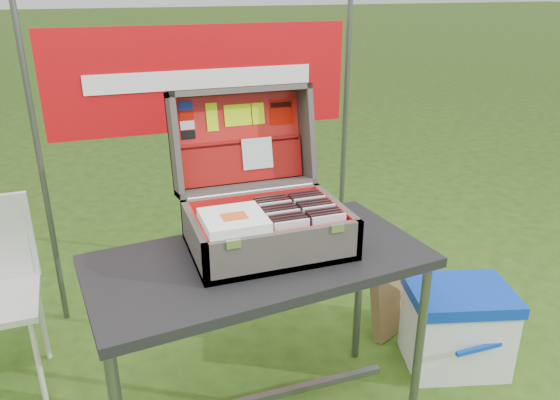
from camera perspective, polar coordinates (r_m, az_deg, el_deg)
name	(u,v)px	position (r m, az deg, el deg)	size (l,w,h in m)	color
table	(260,344)	(2.31, -2.06, -14.77)	(1.28, 0.64, 0.80)	black
table_top	(259,261)	(2.10, -2.20, -6.42)	(1.28, 0.64, 0.04)	black
table_leg_fr	(418,356)	(2.34, 14.23, -15.52)	(0.04, 0.04, 0.76)	#59595B
table_leg_bl	(110,340)	(2.47, -17.36, -13.76)	(0.04, 0.04, 0.76)	#59595B
table_leg_br	(359,291)	(2.71, 8.23, -9.41)	(0.04, 0.04, 0.76)	#59595B
table_brace	(261,398)	(2.49, -1.96, -19.97)	(1.13, 0.03, 0.03)	#59595B
suitcase	(263,176)	(2.10, -1.82, 2.54)	(0.60, 0.59, 0.56)	#514C45
suitcase_base_bottom	(268,245)	(2.15, -1.25, -4.76)	(0.60, 0.43, 0.02)	#514C45
suitcase_base_wall_front	(286,252)	(1.95, 0.60, -5.49)	(0.60, 0.02, 0.16)	#514C45
suitcase_base_wall_back	(253,210)	(2.30, -2.84, -1.08)	(0.60, 0.02, 0.16)	#514C45
suitcase_base_wall_left	(194,240)	(2.06, -8.93, -4.20)	(0.02, 0.43, 0.16)	#514C45
suitcase_base_wall_right	(336,220)	(2.22, 5.84, -2.05)	(0.02, 0.43, 0.16)	#514C45
suitcase_liner_floor	(268,242)	(2.14, -1.25, -4.41)	(0.55, 0.38, 0.01)	red
suitcase_latch_left	(233,244)	(1.86, -4.89, -4.61)	(0.05, 0.01, 0.03)	silver
suitcase_latch_right	(337,228)	(1.98, 6.01, -2.94)	(0.05, 0.01, 0.03)	silver
suitcase_hinge	(252,192)	(2.28, -2.96, 0.89)	(0.02, 0.02, 0.54)	silver
suitcase_lid_back	(239,138)	(2.40, -4.35, 6.43)	(0.60, 0.43, 0.02)	#514C45
suitcase_lid_rim_far	(239,91)	(2.33, -4.34, 11.33)	(0.60, 0.02, 0.16)	#514C45
suitcase_lid_rim_near	(246,186)	(2.35, -3.52, 1.44)	(0.60, 0.02, 0.16)	#514C45
suitcase_lid_rim_left	(174,146)	(2.27, -10.97, 5.61)	(0.02, 0.43, 0.16)	#514C45
suitcase_lid_rim_right	(306,133)	(2.42, 2.72, 6.97)	(0.02, 0.43, 0.16)	#514C45
suitcase_lid_liner	(239,139)	(2.38, -4.26, 6.41)	(0.55, 0.38, 0.01)	red
suitcase_liner_wall_front	(284,248)	(1.96, 0.46, -5.00)	(0.55, 0.01, 0.14)	red
suitcase_liner_wall_back	(254,209)	(2.28, -2.74, -0.95)	(0.55, 0.01, 0.14)	red
suitcase_liner_wall_left	(198,237)	(2.06, -8.55, -3.85)	(0.01, 0.38, 0.14)	red
suitcase_liner_wall_right	(332,217)	(2.21, 5.50, -1.82)	(0.01, 0.38, 0.14)	red
suitcase_lid_pocket	(242,162)	(2.37, -3.95, 3.99)	(0.53, 0.17, 0.03)	maroon
suitcase_pocket_edge	(241,142)	(2.36, -4.08, 6.04)	(0.52, 0.02, 0.02)	maroon
suitcase_pocket_cd	(257,153)	(2.37, -2.39, 4.89)	(0.13, 0.13, 0.01)	silver
lid_sticker_cc_a	(185,106)	(2.33, -9.85, 9.68)	(0.06, 0.04, 0.00)	#1933B2
lid_sticker_cc_b	(186,116)	(2.33, -9.75, 8.70)	(0.06, 0.04, 0.00)	#BB0E00
lid_sticker_cc_c	(187,125)	(2.33, -9.65, 7.72)	(0.06, 0.04, 0.00)	white
lid_sticker_cc_d	(188,135)	(2.33, -9.55, 6.74)	(0.06, 0.04, 0.00)	black
lid_card_neon_tall	(212,117)	(2.35, -7.11, 8.59)	(0.05, 0.12, 0.00)	#C2FE0A
lid_card_neon_main	(238,115)	(2.37, -4.43, 8.83)	(0.12, 0.09, 0.00)	#C2FE0A
lid_card_neon_small	(258,114)	(2.40, -2.30, 9.02)	(0.05, 0.09, 0.00)	#C2FE0A
lid_sticker_band	(281,112)	(2.43, 0.15, 9.21)	(0.11, 0.11, 0.00)	#BB0E00
lid_sticker_band_bar	(281,105)	(2.43, 0.10, 9.92)	(0.10, 0.02, 0.00)	black
cd_left_0	(292,240)	(1.98, 1.27, -4.21)	(0.13, 0.01, 0.15)	silver
cd_left_1	(290,237)	(2.00, 1.03, -3.93)	(0.13, 0.01, 0.15)	black
cd_left_2	(288,235)	(2.02, 0.80, -3.66)	(0.13, 0.01, 0.15)	black
cd_left_3	(285,232)	(2.04, 0.57, -3.39)	(0.13, 0.01, 0.15)	black
cd_left_4	(283,230)	(2.06, 0.35, -3.12)	(0.13, 0.01, 0.15)	silver
cd_left_5	(281,227)	(2.08, 0.13, -2.86)	(0.13, 0.01, 0.15)	black
cd_left_6	(279,225)	(2.10, -0.09, -2.61)	(0.13, 0.01, 0.15)	black
cd_left_7	(277,222)	(2.12, -0.30, -2.35)	(0.13, 0.01, 0.15)	black
cd_left_8	(275,220)	(2.14, -0.50, -2.11)	(0.13, 0.01, 0.15)	silver
cd_left_9	(273,218)	(2.16, -0.71, -1.87)	(0.13, 0.01, 0.15)	black
cd_left_10	(271,216)	(2.18, -0.90, -1.63)	(0.13, 0.01, 0.15)	black
cd_left_11	(270,213)	(2.20, -1.10, -1.40)	(0.13, 0.01, 0.15)	black
cd_right_0	(329,234)	(2.03, 5.11, -3.60)	(0.13, 0.01, 0.15)	silver
cd_right_1	(326,232)	(2.05, 4.84, -3.33)	(0.13, 0.01, 0.15)	black
cd_right_2	(324,229)	(2.07, 4.57, -3.07)	(0.13, 0.01, 0.15)	black
cd_right_3	(321,227)	(2.09, 4.31, -2.81)	(0.13, 0.01, 0.15)	black
cd_right_4	(319,224)	(2.11, 4.06, -2.56)	(0.13, 0.01, 0.15)	silver
cd_right_5	(316,222)	(2.13, 3.81, -2.31)	(0.13, 0.01, 0.15)	black
cd_right_6	(314,220)	(2.15, 3.57, -2.07)	(0.13, 0.01, 0.15)	black
cd_right_7	(312,217)	(2.17, 3.33, -1.83)	(0.13, 0.01, 0.15)	black
cd_right_8	(309,215)	(2.19, 3.09, -1.59)	(0.13, 0.01, 0.15)	silver
cd_right_9	(307,213)	(2.21, 2.86, -1.36)	(0.13, 0.01, 0.15)	black
cd_right_10	(305,211)	(2.23, 2.63, -1.14)	(0.13, 0.01, 0.15)	black
cd_right_11	(303,209)	(2.25, 2.41, -0.91)	(0.13, 0.01, 0.15)	black
songbook_0	(234,224)	(1.98, -4.84, -2.49)	(0.23, 0.23, 0.01)	white
songbook_1	(234,222)	(1.98, -4.85, -2.35)	(0.23, 0.23, 0.01)	white
songbook_2	(234,221)	(1.97, -4.85, -2.22)	(0.23, 0.23, 0.01)	white
songbook_3	(234,220)	(1.97, -4.86, -2.09)	(0.23, 0.23, 0.01)	white
songbook_4	(234,219)	(1.97, -4.86, -1.96)	(0.23, 0.23, 0.01)	white
songbook_5	(234,217)	(1.97, -4.87, -1.82)	(0.23, 0.23, 0.01)	white
songbook_6	(234,216)	(1.97, -4.87, -1.69)	(0.23, 0.23, 0.01)	white
songbook_graphic	(234,216)	(1.95, -4.80, -1.69)	(0.09, 0.07, 0.00)	#D85919
cooler	(456,327)	(2.86, 17.96, -12.52)	(0.48, 0.37, 0.42)	white
cooler_body	(456,332)	(2.88, 17.89, -12.99)	(0.46, 0.34, 0.37)	white
cooler_lid	(461,295)	(2.76, 18.41, -9.36)	(0.48, 0.37, 0.06)	#0936B5
cooler_handle	(483,348)	(2.73, 20.47, -14.26)	(0.29, 0.02, 0.02)	#0936B5
chair_leg_fr	(38,362)	(2.71, -23.92, -15.26)	(0.02, 0.02, 0.46)	silver
chair_leg_br	(42,320)	(2.99, -23.57, -11.39)	(0.02, 0.02, 0.46)	silver
chair_upright_right	(27,237)	(2.81, -24.90, -3.57)	(0.02, 0.02, 0.43)	silver
cardboard_box	(395,299)	(3.05, 11.89, -10.13)	(0.35, 0.05, 0.37)	brown
banner_post_left	(43,176)	(3.04, -23.56, 2.27)	(0.03, 0.03, 1.70)	#59595B
banner_post_right	(344,146)	(3.35, 6.70, 5.67)	(0.03, 0.03, 1.70)	#59595B
banner	(202,79)	(2.97, -8.13, 12.43)	(1.60, 0.01, 0.55)	#AC080D
banner_text	(203,79)	(2.96, -8.08, 12.40)	(1.20, 0.00, 0.10)	white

